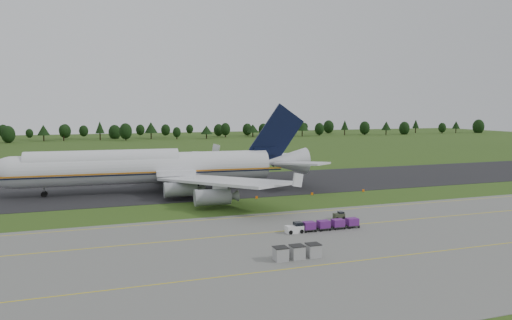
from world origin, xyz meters
name	(u,v)px	position (x,y,z in m)	size (l,w,h in m)	color
ground	(264,205)	(0.00, 0.00, 0.00)	(600.00, 600.00, 0.00)	#2B4715
apron	(346,248)	(0.00, -34.00, 0.03)	(300.00, 52.00, 0.06)	slate
taxiway	(226,185)	(0.00, 28.00, 0.04)	(300.00, 40.00, 0.08)	black
apron_markings	(323,236)	(0.00, -26.98, 0.06)	(300.00, 30.20, 0.01)	#D6C30C
tree_line	(139,130)	(-0.68, 219.54, 5.95)	(529.11, 22.14, 11.62)	black
aircraft	(154,167)	(-19.24, 23.57, 6.06)	(75.47, 73.57, 21.22)	silver
baggage_train	(322,225)	(1.40, -23.71, 0.91)	(13.07, 1.67, 1.61)	white
utility_cart	(339,216)	(8.09, -17.37, 0.58)	(1.97, 1.37, 1.07)	#333827
uld_row	(297,252)	(-8.82, -36.46, 0.98)	(6.64, 1.84, 1.82)	#989898
edge_markers	(285,196)	(7.73, 6.97, 0.27)	(41.43, 0.30, 0.60)	#F76307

